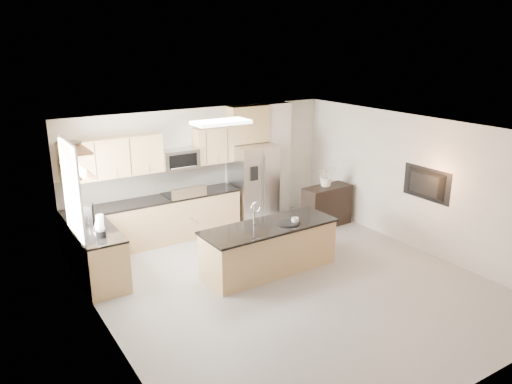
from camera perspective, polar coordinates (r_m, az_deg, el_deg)
floor at (r=8.58m, az=3.92°, el=-10.44°), size 6.50×6.50×0.00m
ceiling at (r=7.73m, az=4.31°, el=6.91°), size 6.00×6.50×0.02m
wall_back at (r=10.74m, az=-6.19°, el=2.64°), size 6.00×0.02×2.60m
wall_front at (r=5.99m, az=23.13°, el=-10.77°), size 6.00×0.02×2.60m
wall_left at (r=6.84m, az=-16.77°, el=-6.56°), size 0.02×6.50×2.60m
wall_right at (r=10.06m, az=18.03°, el=0.89°), size 0.02×6.50×2.60m
back_counter at (r=10.24m, az=-11.41°, el=-3.18°), size 3.55×0.66×1.44m
left_counter at (r=8.89m, az=-17.62°, el=-6.94°), size 0.66×1.50×0.92m
range at (r=10.45m, az=-8.19°, el=-2.59°), size 0.76×0.64×1.14m
upper_cabinets at (r=9.98m, az=-12.59°, el=4.32°), size 3.50×0.33×0.75m
microwave at (r=10.24m, az=-8.75°, el=3.72°), size 0.76×0.40×0.40m
refrigerator at (r=11.02m, az=-0.31°, el=0.91°), size 0.92×0.78×1.78m
partition_column at (r=11.50m, az=2.31°, el=3.70°), size 0.60×0.30×2.60m
window at (r=8.44m, az=-20.31°, el=0.11°), size 0.04×1.15×1.65m
shelf_lower at (r=8.48m, az=-19.83°, el=2.35°), size 0.30×1.20×0.04m
shelf_upper at (r=8.40m, az=-20.08°, el=4.79°), size 0.30×1.20×0.04m
ceiling_fixture at (r=8.86m, az=-4.02°, el=7.96°), size 1.00×0.50×0.06m
island at (r=8.88m, az=1.50°, el=-6.37°), size 2.48×0.96×1.27m
credenza at (r=11.09m, az=8.07°, el=-1.58°), size 1.14×0.53×0.89m
cup at (r=8.82m, az=4.49°, el=-3.25°), size 0.14×0.14×0.11m
platter at (r=8.80m, az=3.72°, el=-3.57°), size 0.39×0.39×0.02m
blender at (r=8.34m, az=-17.36°, el=-3.90°), size 0.16×0.16×0.37m
kettle at (r=8.67m, az=-17.60°, el=-3.41°), size 0.22×0.22×0.28m
coffee_maker at (r=8.99m, az=-18.69°, el=-2.49°), size 0.26×0.28×0.35m
bowl at (r=8.42m, az=-20.18°, el=5.23°), size 0.43×0.43×0.09m
flower_vase at (r=10.90m, az=8.11°, el=2.49°), size 0.71×0.64×0.71m
television at (r=9.86m, az=18.60°, el=0.82°), size 0.14×1.08×0.62m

